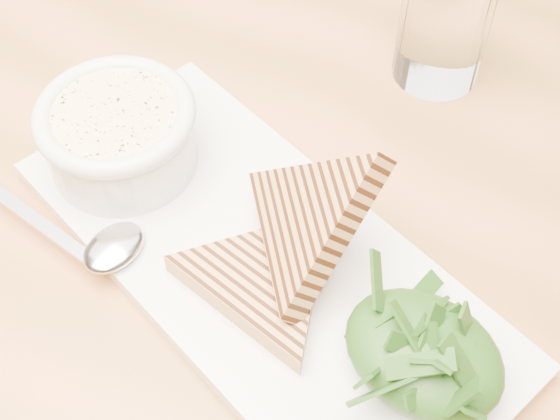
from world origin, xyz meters
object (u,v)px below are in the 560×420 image
Objects in this scene: table_top at (350,269)px; glass_near at (445,20)px; soup_bowl at (121,141)px; platter at (263,262)px.

glass_near is at bearing 105.43° from table_top.
table_top is at bearing 14.35° from soup_bowl.
platter reaches higher than table_top.
soup_bowl is at bearing 178.91° from platter.
soup_bowl is at bearing -165.65° from table_top.
soup_bowl is (-0.14, 0.00, 0.03)m from platter.
soup_bowl is (-0.19, -0.05, 0.06)m from table_top.
glass_near reaches higher than platter.
soup_bowl is 0.29m from glass_near.
soup_bowl is at bearing -117.05° from glass_near.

